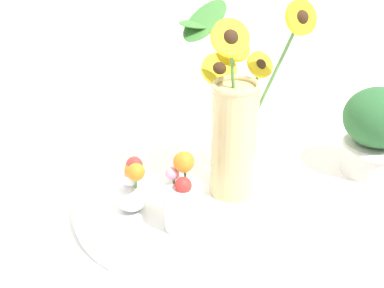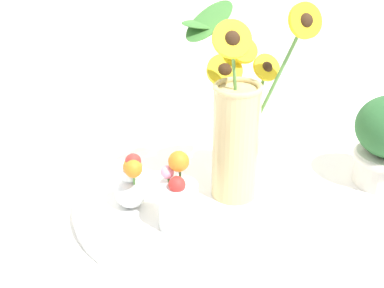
{
  "view_description": "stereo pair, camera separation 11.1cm",
  "coord_description": "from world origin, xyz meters",
  "px_view_note": "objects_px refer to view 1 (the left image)",
  "views": [
    {
      "loc": [
        -0.32,
        -0.84,
        0.68
      ],
      "look_at": [
        0.03,
        0.09,
        0.16
      ],
      "focal_mm": 50.0,
      "sensor_mm": 36.0,
      "label": 1
    },
    {
      "loc": [
        -0.22,
        -0.87,
        0.68
      ],
      "look_at": [
        0.03,
        0.09,
        0.16
      ],
      "focal_mm": 50.0,
      "sensor_mm": 36.0,
      "label": 2
    }
  ],
  "objects_px": {
    "mason_jar_sunflowers": "(234,122)",
    "vase_small_center": "(183,199)",
    "vase_bulb_right": "(133,187)",
    "potted_plant": "(377,130)",
    "serving_tray": "(192,204)"
  },
  "relations": [
    {
      "from": "mason_jar_sunflowers",
      "to": "vase_small_center",
      "type": "relative_size",
      "value": 2.63
    },
    {
      "from": "potted_plant",
      "to": "vase_bulb_right",
      "type": "bearing_deg",
      "value": 178.89
    },
    {
      "from": "serving_tray",
      "to": "vase_bulb_right",
      "type": "distance_m",
      "value": 0.15
    },
    {
      "from": "vase_bulb_right",
      "to": "serving_tray",
      "type": "bearing_deg",
      "value": -2.23
    },
    {
      "from": "mason_jar_sunflowers",
      "to": "potted_plant",
      "type": "xyz_separation_m",
      "value": [
        0.37,
        -0.02,
        -0.08
      ]
    },
    {
      "from": "serving_tray",
      "to": "mason_jar_sunflowers",
      "type": "xyz_separation_m",
      "value": [
        0.1,
        0.01,
        0.18
      ]
    },
    {
      "from": "vase_small_center",
      "to": "potted_plant",
      "type": "distance_m",
      "value": 0.53
    },
    {
      "from": "serving_tray",
      "to": "vase_small_center",
      "type": "bearing_deg",
      "value": -122.28
    },
    {
      "from": "mason_jar_sunflowers",
      "to": "vase_bulb_right",
      "type": "distance_m",
      "value": 0.25
    },
    {
      "from": "serving_tray",
      "to": "vase_small_center",
      "type": "xyz_separation_m",
      "value": [
        -0.05,
        -0.08,
        0.07
      ]
    },
    {
      "from": "vase_bulb_right",
      "to": "potted_plant",
      "type": "xyz_separation_m",
      "value": [
        0.6,
        -0.01,
        0.03
      ]
    },
    {
      "from": "serving_tray",
      "to": "mason_jar_sunflowers",
      "type": "bearing_deg",
      "value": 5.0
    },
    {
      "from": "serving_tray",
      "to": "mason_jar_sunflowers",
      "type": "height_order",
      "value": "mason_jar_sunflowers"
    },
    {
      "from": "vase_small_center",
      "to": "vase_bulb_right",
      "type": "relative_size",
      "value": 1.29
    },
    {
      "from": "mason_jar_sunflowers",
      "to": "vase_small_center",
      "type": "height_order",
      "value": "mason_jar_sunflowers"
    }
  ]
}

